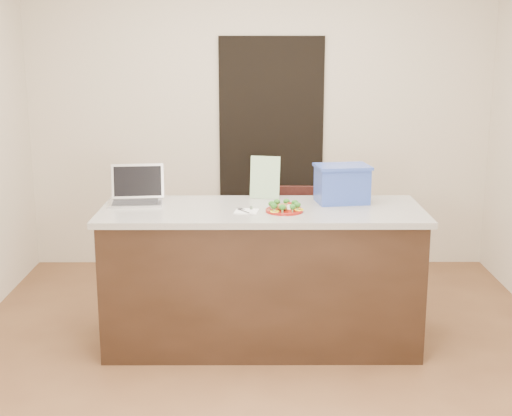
{
  "coord_description": "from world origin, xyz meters",
  "views": [
    {
      "loc": [
        -0.05,
        -4.17,
        1.97
      ],
      "look_at": [
        -0.04,
        0.2,
        0.93
      ],
      "focal_mm": 50.0,
      "sensor_mm": 36.0,
      "label": 1
    }
  ],
  "objects_px": {
    "plate": "(284,210)",
    "blue_box": "(342,184)",
    "yogurt_bottle": "(290,209)",
    "laptop": "(137,192)",
    "chair": "(294,240)",
    "napkin": "(247,211)",
    "island": "(262,276)"
  },
  "relations": [
    {
      "from": "yogurt_bottle",
      "to": "laptop",
      "type": "distance_m",
      "value": 1.05
    },
    {
      "from": "plate",
      "to": "laptop",
      "type": "distance_m",
      "value": 1.0
    },
    {
      "from": "plate",
      "to": "laptop",
      "type": "bearing_deg",
      "value": 164.67
    },
    {
      "from": "plate",
      "to": "blue_box",
      "type": "distance_m",
      "value": 0.48
    },
    {
      "from": "island",
      "to": "yogurt_bottle",
      "type": "distance_m",
      "value": 0.54
    },
    {
      "from": "plate",
      "to": "napkin",
      "type": "xyz_separation_m",
      "value": [
        -0.24,
        -0.0,
        -0.01
      ]
    },
    {
      "from": "island",
      "to": "yogurt_bottle",
      "type": "xyz_separation_m",
      "value": [
        0.17,
        -0.15,
        0.49
      ]
    },
    {
      "from": "yogurt_bottle",
      "to": "laptop",
      "type": "height_order",
      "value": "laptop"
    },
    {
      "from": "island",
      "to": "plate",
      "type": "height_order",
      "value": "plate"
    },
    {
      "from": "napkin",
      "to": "yogurt_bottle",
      "type": "distance_m",
      "value": 0.27
    },
    {
      "from": "chair",
      "to": "blue_box",
      "type": "bearing_deg",
      "value": -58.84
    },
    {
      "from": "island",
      "to": "napkin",
      "type": "relative_size",
      "value": 14.54
    },
    {
      "from": "yogurt_bottle",
      "to": "blue_box",
      "type": "height_order",
      "value": "blue_box"
    },
    {
      "from": "napkin",
      "to": "yogurt_bottle",
      "type": "xyz_separation_m",
      "value": [
        0.27,
        -0.06,
        0.03
      ]
    },
    {
      "from": "napkin",
      "to": "laptop",
      "type": "relative_size",
      "value": 0.38
    },
    {
      "from": "island",
      "to": "yogurt_bottle",
      "type": "bearing_deg",
      "value": -42.49
    },
    {
      "from": "plate",
      "to": "blue_box",
      "type": "height_order",
      "value": "blue_box"
    },
    {
      "from": "blue_box",
      "to": "chair",
      "type": "bearing_deg",
      "value": 110.64
    },
    {
      "from": "laptop",
      "to": "blue_box",
      "type": "bearing_deg",
      "value": -6.41
    },
    {
      "from": "laptop",
      "to": "blue_box",
      "type": "height_order",
      "value": "blue_box"
    },
    {
      "from": "island",
      "to": "laptop",
      "type": "bearing_deg",
      "value": 168.18
    },
    {
      "from": "napkin",
      "to": "blue_box",
      "type": "xyz_separation_m",
      "value": [
        0.63,
        0.26,
        0.12
      ]
    },
    {
      "from": "plate",
      "to": "napkin",
      "type": "height_order",
      "value": "plate"
    },
    {
      "from": "napkin",
      "to": "chair",
      "type": "height_order",
      "value": "napkin"
    },
    {
      "from": "laptop",
      "to": "chair",
      "type": "distance_m",
      "value": 1.27
    },
    {
      "from": "plate",
      "to": "yogurt_bottle",
      "type": "bearing_deg",
      "value": -65.41
    },
    {
      "from": "yogurt_bottle",
      "to": "chair",
      "type": "bearing_deg",
      "value": 84.81
    },
    {
      "from": "chair",
      "to": "yogurt_bottle",
      "type": "bearing_deg",
      "value": -93.34
    },
    {
      "from": "yogurt_bottle",
      "to": "plate",
      "type": "bearing_deg",
      "value": 114.59
    },
    {
      "from": "plate",
      "to": "blue_box",
      "type": "bearing_deg",
      "value": 33.49
    },
    {
      "from": "napkin",
      "to": "chair",
      "type": "distance_m",
      "value": 0.93
    },
    {
      "from": "napkin",
      "to": "laptop",
      "type": "xyz_separation_m",
      "value": [
        -0.73,
        0.27,
        0.06
      ]
    }
  ]
}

